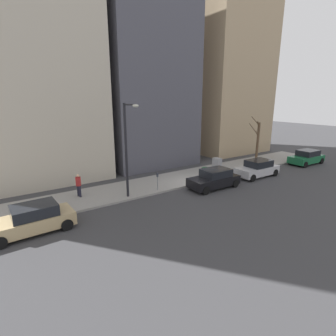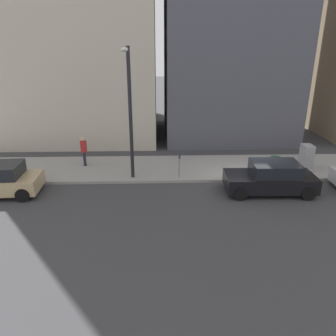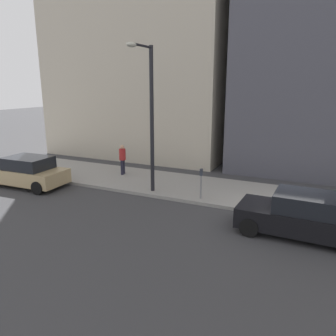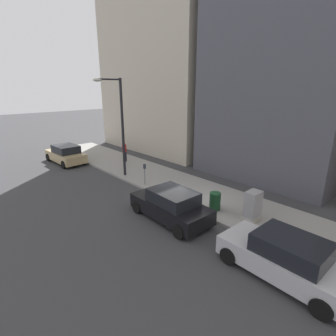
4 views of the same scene
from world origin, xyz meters
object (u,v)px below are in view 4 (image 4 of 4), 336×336
parked_car_silver (285,257)px  utility_box (253,206)px  parked_car_black (171,205)px  streetlamp (119,120)px  pedestrian_near_meter (124,151)px  trash_bin (215,201)px  parked_car_tan (66,154)px  office_block_center (299,10)px  parking_meter (145,172)px

parked_car_silver → utility_box: bearing=48.3°
parked_car_black → streetlamp: size_ratio=0.65×
parked_car_black → pedestrian_near_meter: size_ratio=2.56×
parked_car_silver → parked_car_black: bearing=92.2°
parked_car_silver → streetlamp: streetlamp is taller
trash_bin → parked_car_black: bearing=156.3°
utility_box → parked_car_tan: bearing=98.6°
parked_car_black → pedestrian_near_meter: pedestrian_near_meter is taller
streetlamp → office_block_center: size_ratio=0.30×
parking_meter → pedestrian_near_meter: 5.69m
utility_box → pedestrian_near_meter: size_ratio=0.86×
parked_car_silver → streetlamp: size_ratio=0.65×
utility_box → office_block_center: (8.78, 2.95, 9.97)m
pedestrian_near_meter → parked_car_black: bearing=-125.0°
office_block_center → parking_meter: bearing=156.9°
streetlamp → pedestrian_near_meter: streetlamp is taller
parked_car_tan → parked_car_silver: bearing=-92.5°
parked_car_tan → office_block_center: (11.16, -12.89, 10.08)m
parked_car_tan → streetlamp: size_ratio=0.66×
streetlamp → office_block_center: bearing=-33.8°
pedestrian_near_meter → parked_car_tan: bearing=121.9°
parking_meter → trash_bin: parking_meter is taller
parked_car_black → parked_car_tan: same height
parking_meter → streetlamp: 3.90m
parked_car_silver → parking_meter: parked_car_silver is taller
parked_car_silver → trash_bin: parked_car_silver is taller
parking_meter → trash_bin: 5.25m
pedestrian_near_meter → trash_bin: bearing=-112.2°
utility_box → streetlamp: bearing=96.1°
parked_car_black → streetlamp: streetlamp is taller
trash_bin → parked_car_silver: bearing=-114.7°
office_block_center → parked_car_tan: bearing=130.9°
parked_car_tan → streetlamp: 7.27m
trash_bin → utility_box: bearing=-77.8°
pedestrian_near_meter → streetlamp: bearing=-140.7°
parked_car_black → streetlamp: (1.54, 6.70, 3.28)m
utility_box → pedestrian_near_meter: bearing=84.7°
parked_car_silver → office_block_center: size_ratio=0.20×
parked_car_black → office_block_center: (11.34, 0.15, 10.08)m
parking_meter → trash_bin: (0.45, -5.21, -0.38)m
parking_meter → parked_car_tan: bearing=99.9°
parked_car_tan → office_block_center: office_block_center is taller
parked_car_black → parked_car_tan: bearing=90.8°
parked_car_black → parked_car_tan: (0.18, 13.04, 0.00)m
pedestrian_near_meter → office_block_center: office_block_center is taller
parked_car_tan → parking_meter: 8.92m
streetlamp → trash_bin: streetlamp is taller
pedestrian_near_meter → parking_meter: bearing=-124.4°
parked_car_silver → trash_bin: 4.96m
streetlamp → pedestrian_near_meter: bearing=53.1°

